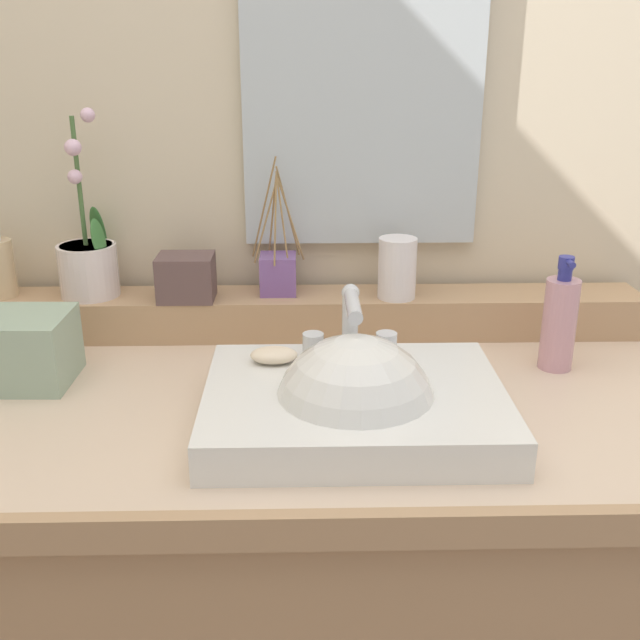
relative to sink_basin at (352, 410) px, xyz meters
name	(u,v)px	position (x,y,z in m)	size (l,w,h in m)	color
wall_back	(299,55)	(-0.07, 0.54, 0.45)	(3.06, 0.20, 2.66)	beige
vanity_cabinet	(303,616)	(-0.07, 0.11, -0.45)	(1.30, 0.65, 0.86)	tan
back_ledge	(301,314)	(-0.07, 0.36, 0.01)	(1.22, 0.11, 0.07)	tan
sink_basin	(352,410)	(0.00, 0.00, 0.00)	(0.41, 0.32, 0.26)	white
soap_bar	(271,355)	(-0.11, 0.10, 0.04)	(0.07, 0.04, 0.02)	beige
potted_plant	(86,261)	(-0.45, 0.36, 0.11)	(0.10, 0.11, 0.32)	silver
tumbler_cup	(395,268)	(0.10, 0.34, 0.10)	(0.07, 0.07, 0.11)	white
reed_diffuser	(276,272)	(-0.11, 0.37, 0.09)	(0.10, 0.08, 0.24)	#795298
trinket_box	(184,277)	(-0.27, 0.34, 0.09)	(0.10, 0.08, 0.08)	brown
lotion_bottle	(557,322)	(0.34, 0.19, 0.06)	(0.05, 0.06, 0.19)	#C9919E
tissue_box	(26,349)	(-0.50, 0.16, 0.03)	(0.13, 0.13, 0.11)	#94AD94
mirror	(361,58)	(0.04, 0.42, 0.45)	(0.42, 0.02, 0.64)	silver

